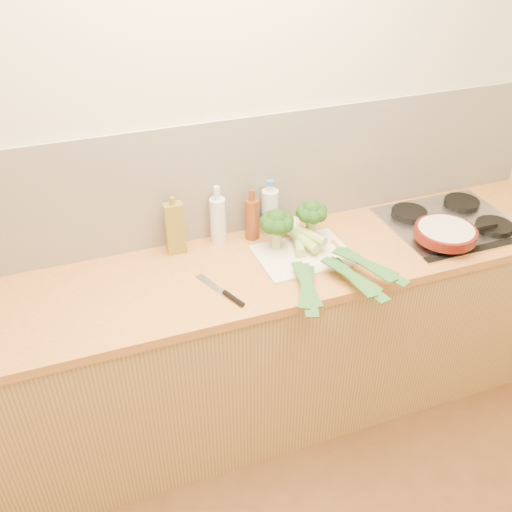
{
  "coord_description": "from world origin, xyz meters",
  "views": [
    {
      "loc": [
        -0.63,
        -0.64,
        2.29
      ],
      "look_at": [
        0.01,
        1.1,
        1.02
      ],
      "focal_mm": 40.0,
      "sensor_mm": 36.0,
      "label": 1
    }
  ],
  "objects": [
    {
      "name": "chopping_board",
      "position": [
        0.26,
        1.2,
        0.91
      ],
      "size": [
        0.41,
        0.31,
        0.01
      ],
      "primitive_type": "cube",
      "rotation": [
        0.0,
        0.0,
        0.04
      ],
      "color": "silver",
      "rests_on": "counter"
    },
    {
      "name": "leek_mid",
      "position": [
        0.3,
        1.16,
        0.95
      ],
      "size": [
        0.21,
        0.7,
        0.04
      ],
      "rotation": [
        0.0,
        0.0,
        0.23
      ],
      "color": "white",
      "rests_on": "chopping_board"
    },
    {
      "name": "glass_bottle",
      "position": [
        -0.05,
        1.43,
        1.01
      ],
      "size": [
        0.07,
        0.07,
        0.28
      ],
      "color": "silver",
      "rests_on": "counter"
    },
    {
      "name": "oil_tin",
      "position": [
        -0.24,
        1.42,
        1.02
      ],
      "size": [
        0.08,
        0.05,
        0.27
      ],
      "color": "olive",
      "rests_on": "counter"
    },
    {
      "name": "leek_front",
      "position": [
        0.24,
        1.17,
        0.94
      ],
      "size": [
        0.27,
        0.68,
        0.04
      ],
      "rotation": [
        0.0,
        0.0,
        -0.31
      ],
      "color": "white",
      "rests_on": "chopping_board"
    },
    {
      "name": "chefs_knife",
      "position": [
        -0.13,
        1.04,
        0.91
      ],
      "size": [
        0.13,
        0.27,
        0.02
      ],
      "rotation": [
        0.0,
        0.0,
        0.4
      ],
      "color": "silver",
      "rests_on": "counter"
    },
    {
      "name": "skillet",
      "position": [
        0.89,
        1.06,
        0.96
      ],
      "size": [
        0.4,
        0.27,
        0.05
      ],
      "rotation": [
        0.0,
        0.0,
        -0.06
      ],
      "color": "#52150D",
      "rests_on": "gas_hob"
    },
    {
      "name": "leek_back",
      "position": [
        0.34,
        1.16,
        0.97
      ],
      "size": [
        0.31,
        0.64,
        0.04
      ],
      "rotation": [
        0.0,
        0.0,
        0.41
      ],
      "color": "white",
      "rests_on": "chopping_board"
    },
    {
      "name": "amber_bottle",
      "position": [
        0.11,
        1.41,
        1.0
      ],
      "size": [
        0.06,
        0.06,
        0.24
      ],
      "color": "brown",
      "rests_on": "counter"
    },
    {
      "name": "counter",
      "position": [
        0.0,
        1.2,
        0.45
      ],
      "size": [
        3.2,
        0.62,
        0.9
      ],
      "color": "tan",
      "rests_on": "ground"
    },
    {
      "name": "broccoli_left",
      "position": [
        0.17,
        1.28,
        1.04
      ],
      "size": [
        0.15,
        0.15,
        0.19
      ],
      "color": "#A3BC6D",
      "rests_on": "chopping_board"
    },
    {
      "name": "broccoli_right",
      "position": [
        0.34,
        1.29,
        1.04
      ],
      "size": [
        0.14,
        0.14,
        0.19
      ],
      "color": "#A3BC6D",
      "rests_on": "chopping_board"
    },
    {
      "name": "room_shell",
      "position": [
        0.0,
        1.49,
        1.17
      ],
      "size": [
        3.5,
        3.5,
        3.5
      ],
      "color": "beige",
      "rests_on": "ground"
    },
    {
      "name": "water_bottle",
      "position": [
        0.2,
        1.44,
        1.0
      ],
      "size": [
        0.08,
        0.08,
        0.24
      ],
      "color": "silver",
      "rests_on": "counter"
    },
    {
      "name": "gas_hob",
      "position": [
        1.02,
        1.2,
        0.91
      ],
      "size": [
        0.58,
        0.5,
        0.04
      ],
      "color": "silver",
      "rests_on": "counter"
    }
  ]
}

